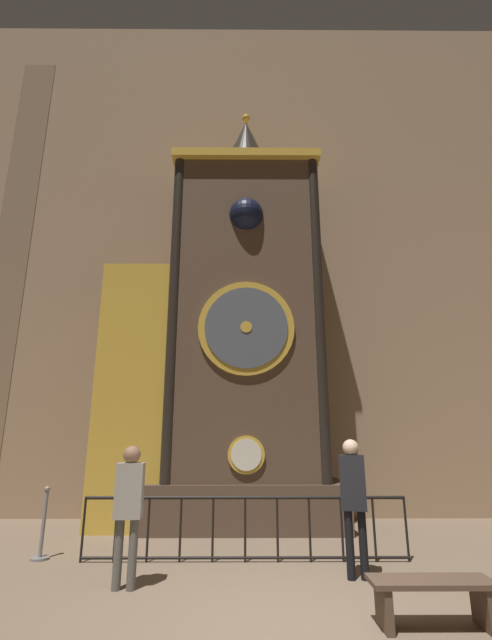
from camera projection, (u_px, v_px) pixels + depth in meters
The scene contains 8 objects.
ground_plane at pixel (299, 636), 4.01m from camera, with size 28.00×28.00×0.00m, color #75604C.
cathedral_back_wall at pixel (260, 239), 11.50m from camera, with size 24.00×0.32×13.87m.
clock_tower at pixel (226, 336), 9.56m from camera, with size 5.11×1.83×9.85m.
railing_fence at pixel (245, 525), 6.45m from camera, with size 4.91×0.05×0.92m.
visitor_near at pixel (129, 500), 5.45m from camera, with size 0.35×0.24×1.69m.
visitor_far at pixel (353, 492), 5.83m from camera, with size 0.38×0.30×1.76m.
stanchion_post at pixel (42, 535), 6.55m from camera, with size 0.28×0.28×1.05m.
visitor_bench at pixel (432, 593), 4.23m from camera, with size 1.23×0.40×0.44m.
Camera 1 is at (-0.53, -4.64, 1.84)m, focal length 24.00 mm.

